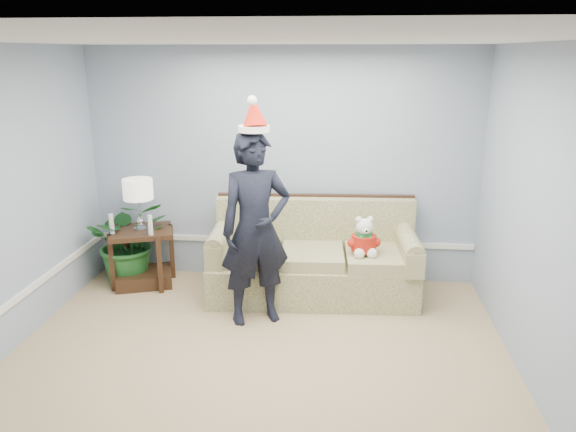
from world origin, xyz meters
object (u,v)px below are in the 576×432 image
(teddy_bear, at_px, (364,241))
(sofa, at_px, (313,261))
(side_table, at_px, (143,263))
(houseplant, at_px, (129,240))
(table_lamp, at_px, (138,191))
(man, at_px, (256,229))

(teddy_bear, bearing_deg, sofa, 148.76)
(side_table, bearing_deg, houseplant, 155.65)
(table_lamp, distance_m, man, 1.63)
(houseplant, xyz_separation_m, man, (1.64, -0.84, 0.46))
(man, distance_m, teddy_bear, 1.21)
(sofa, height_order, houseplant, sofa)
(sofa, distance_m, man, 1.06)
(houseplant, bearing_deg, table_lamp, -27.40)
(houseplant, distance_m, teddy_bear, 2.74)
(side_table, relative_size, table_lamp, 1.41)
(houseplant, height_order, man, man)
(houseplant, height_order, teddy_bear, houseplant)
(side_table, distance_m, houseplant, 0.32)
(side_table, xyz_separation_m, houseplant, (-0.18, 0.08, 0.24))
(man, bearing_deg, houseplant, 128.70)
(table_lamp, relative_size, teddy_bear, 1.40)
(table_lamp, bearing_deg, houseplant, 152.60)
(sofa, height_order, teddy_bear, sofa)
(sofa, bearing_deg, side_table, 175.44)
(sofa, relative_size, teddy_bear, 5.40)
(table_lamp, height_order, man, man)
(table_lamp, bearing_deg, sofa, -0.82)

